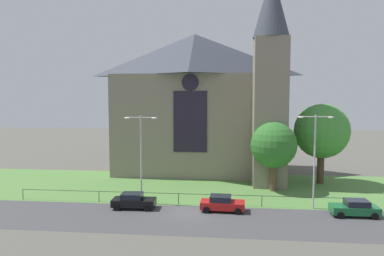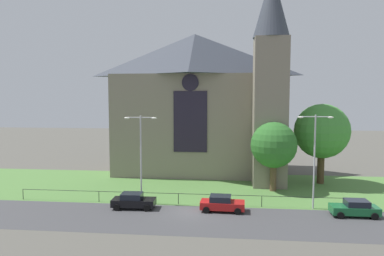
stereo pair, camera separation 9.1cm
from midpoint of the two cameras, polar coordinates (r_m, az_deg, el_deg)
The scene contains 12 objects.
ground at distance 44.80m, azimuth 0.91°, elevation -9.20°, with size 160.00×160.00×0.00m, color #56544C.
road_asphalt at distance 33.34m, azimuth -0.95°, elevation -14.18°, with size 120.00×8.00×0.01m, color #424244.
grass_verge at distance 42.87m, azimuth 0.67°, elevation -9.85°, with size 120.00×20.00×0.01m, color #517F3D.
church_building at distance 52.51m, azimuth 1.15°, elevation 4.19°, with size 23.20×16.20×26.00m.
iron_railing at distance 37.49m, azimuth -2.21°, elevation -10.46°, with size 33.61×0.07×1.13m.
tree_right_near at distance 42.93m, azimuth 12.69°, elevation -2.67°, with size 5.33×5.33×8.06m.
tree_right_far at distance 48.25m, azimuth 19.68°, elevation -0.50°, with size 6.84×6.84×10.08m.
streetlamp_near at distance 37.17m, azimuth -8.12°, elevation -3.23°, with size 3.37×0.26×9.05m.
streetlamp_far at distance 36.98m, azimuth 18.68°, elevation -3.34°, with size 3.37×0.26×9.22m.
parked_car_black at distance 36.67m, azimuth -9.27°, elevation -11.26°, with size 4.26×2.14×1.51m.
parked_car_red at distance 35.49m, azimuth 4.70°, elevation -11.76°, with size 4.26×2.15×1.51m.
parked_car_green at distance 37.11m, azimuth 24.19°, elevation -11.43°, with size 4.22×2.06×1.51m.
Camera 1 is at (3.73, -33.30, 10.87)m, focal length 33.87 mm.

